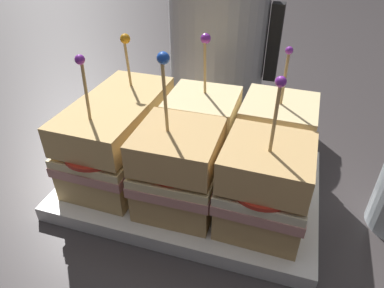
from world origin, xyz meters
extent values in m
plane|color=#383333|center=(0.00, 0.00, 0.00)|extent=(6.00, 6.00, 0.00)
cube|color=white|center=(0.00, 0.00, 0.01)|extent=(0.30, 0.21, 0.01)
cube|color=white|center=(0.00, 0.00, 0.01)|extent=(0.30, 0.21, 0.01)
cube|color=tan|center=(-0.09, -0.04, 0.04)|extent=(0.08, 0.08, 0.04)
cube|color=tan|center=(-0.09, -0.04, 0.06)|extent=(0.09, 0.09, 0.01)
cube|color=beige|center=(-0.09, -0.04, 0.07)|extent=(0.09, 0.09, 0.01)
cylinder|color=red|center=(-0.09, -0.06, 0.08)|extent=(0.06, 0.06, 0.00)
cube|color=#E0B771|center=(-0.09, -0.04, 0.10)|extent=(0.08, 0.08, 0.04)
cylinder|color=tan|center=(-0.09, -0.05, 0.14)|extent=(0.00, 0.01, 0.07)
sphere|color=purple|center=(-0.09, -0.05, 0.18)|extent=(0.01, 0.01, 0.01)
cube|color=tan|center=(0.00, -0.05, 0.04)|extent=(0.08, 0.08, 0.04)
cube|color=tan|center=(0.00, -0.05, 0.06)|extent=(0.09, 0.09, 0.01)
cube|color=beige|center=(0.00, -0.05, 0.07)|extent=(0.09, 0.09, 0.01)
cylinder|color=red|center=(0.00, -0.06, 0.08)|extent=(0.05, 0.05, 0.00)
cube|color=tan|center=(0.00, -0.05, 0.10)|extent=(0.08, 0.08, 0.04)
cylinder|color=tan|center=(-0.01, -0.05, 0.15)|extent=(0.00, 0.01, 0.09)
sphere|color=blue|center=(-0.01, -0.05, 0.19)|extent=(0.01, 0.01, 0.01)
cube|color=tan|center=(0.09, -0.05, 0.04)|extent=(0.08, 0.08, 0.04)
cube|color=tan|center=(0.09, -0.05, 0.06)|extent=(0.09, 0.09, 0.01)
cube|color=beige|center=(0.09, -0.05, 0.07)|extent=(0.09, 0.09, 0.01)
cylinder|color=red|center=(0.09, -0.06, 0.08)|extent=(0.06, 0.06, 0.00)
cube|color=tan|center=(0.09, -0.05, 0.10)|extent=(0.08, 0.08, 0.04)
cylinder|color=tan|center=(0.09, -0.05, 0.14)|extent=(0.00, 0.01, 0.08)
sphere|color=purple|center=(0.09, -0.05, 0.18)|extent=(0.01, 0.01, 0.01)
cube|color=tan|center=(-0.09, 0.04, 0.04)|extent=(0.08, 0.08, 0.04)
cube|color=tan|center=(-0.09, 0.04, 0.06)|extent=(0.09, 0.09, 0.01)
cube|color=beige|center=(-0.09, 0.04, 0.07)|extent=(0.09, 0.09, 0.01)
cube|color=#E0B771|center=(-0.09, 0.04, 0.09)|extent=(0.08, 0.08, 0.04)
cylinder|color=tan|center=(-0.10, 0.04, 0.14)|extent=(0.00, 0.01, 0.07)
sphere|color=orange|center=(-0.10, 0.04, 0.17)|extent=(0.01, 0.01, 0.01)
cube|color=beige|center=(0.00, 0.04, 0.04)|extent=(0.08, 0.08, 0.04)
cube|color=#B26B60|center=(0.00, 0.04, 0.06)|extent=(0.09, 0.09, 0.01)
cube|color=beige|center=(0.00, 0.04, 0.07)|extent=(0.09, 0.09, 0.01)
cube|color=beige|center=(0.00, 0.04, 0.09)|extent=(0.08, 0.08, 0.04)
cylinder|color=tan|center=(0.00, 0.05, 0.14)|extent=(0.00, 0.01, 0.08)
sphere|color=purple|center=(0.00, 0.05, 0.18)|extent=(0.01, 0.01, 0.01)
cube|color=beige|center=(0.09, 0.05, 0.04)|extent=(0.08, 0.08, 0.04)
cube|color=tan|center=(0.09, 0.05, 0.06)|extent=(0.09, 0.09, 0.01)
cube|color=beige|center=(0.09, 0.05, 0.07)|extent=(0.09, 0.09, 0.01)
cylinder|color=red|center=(0.09, 0.03, 0.08)|extent=(0.06, 0.06, 0.00)
cube|color=beige|center=(0.09, 0.05, 0.10)|extent=(0.08, 0.08, 0.04)
cylinder|color=tan|center=(0.09, 0.04, 0.14)|extent=(0.00, 0.01, 0.07)
sphere|color=purple|center=(0.09, 0.04, 0.17)|extent=(0.01, 0.01, 0.01)
cylinder|color=#B7BABF|center=(-0.04, 0.26, 0.10)|extent=(0.17, 0.17, 0.21)
cube|color=black|center=(0.06, 0.26, 0.11)|extent=(0.02, 0.02, 0.12)
camera|label=1|loc=(0.10, -0.31, 0.29)|focal=32.00mm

